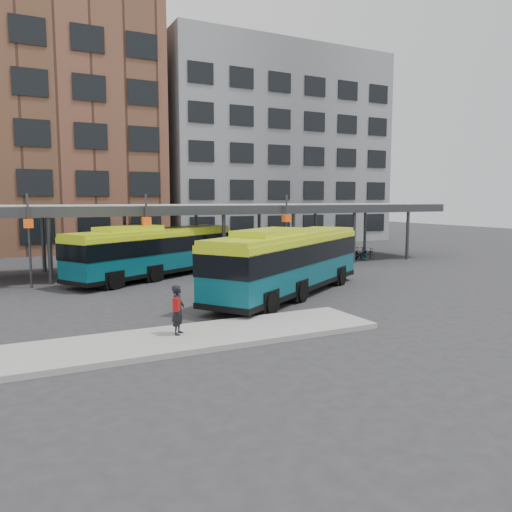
{
  "coord_description": "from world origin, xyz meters",
  "views": [
    {
      "loc": [
        -9.98,
        -17.89,
        4.52
      ],
      "look_at": [
        0.67,
        3.38,
        1.8
      ],
      "focal_mm": 35.0,
      "sensor_mm": 36.0,
      "label": 1
    }
  ],
  "objects": [
    {
      "name": "ground",
      "position": [
        0.0,
        0.0,
        0.0
      ],
      "size": [
        120.0,
        120.0,
        0.0
      ],
      "primitive_type": "plane",
      "color": "#28282B",
      "rests_on": "ground"
    },
    {
      "name": "boarding_island",
      "position": [
        -5.5,
        -3.0,
        0.09
      ],
      "size": [
        14.0,
        3.0,
        0.18
      ],
      "primitive_type": "cube",
      "color": "gray",
      "rests_on": "ground"
    },
    {
      "name": "canopy",
      "position": [
        -0.06,
        12.87,
        3.91
      ],
      "size": [
        40.0,
        6.53,
        4.8
      ],
      "color": "#999B9E",
      "rests_on": "ground"
    },
    {
      "name": "building_brick",
      "position": [
        -10.0,
        32.0,
        11.0
      ],
      "size": [
        26.0,
        14.0,
        22.0
      ],
      "primitive_type": "cube",
      "color": "brown",
      "rests_on": "ground"
    },
    {
      "name": "building_grey",
      "position": [
        16.0,
        32.0,
        10.0
      ],
      "size": [
        24.0,
        14.0,
        20.0
      ],
      "primitive_type": "cube",
      "color": "slate",
      "rests_on": "ground"
    },
    {
      "name": "bus_front",
      "position": [
        1.76,
        2.17,
        1.68
      ],
      "size": [
        11.08,
        8.58,
        3.22
      ],
      "rotation": [
        0.0,
        0.0,
        0.59
      ],
      "color": "#074653",
      "rests_on": "ground"
    },
    {
      "name": "bus_rear",
      "position": [
        -2.48,
        10.21,
        1.6
      ],
      "size": [
        10.86,
        7.49,
        3.07
      ],
      "rotation": [
        0.0,
        0.0,
        0.51
      ],
      "color": "#074653",
      "rests_on": "ground"
    },
    {
      "name": "pedestrian",
      "position": [
        -5.19,
        -2.73,
        1.0
      ],
      "size": [
        0.65,
        0.7,
        1.61
      ],
      "rotation": [
        0.0,
        0.0,
        0.98
      ],
      "color": "black",
      "rests_on": "boarding_island"
    },
    {
      "name": "bike_rack",
      "position": [
        12.7,
        11.86,
        0.46
      ],
      "size": [
        4.94,
        1.4,
        1.06
      ],
      "color": "slate",
      "rests_on": "ground"
    }
  ]
}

